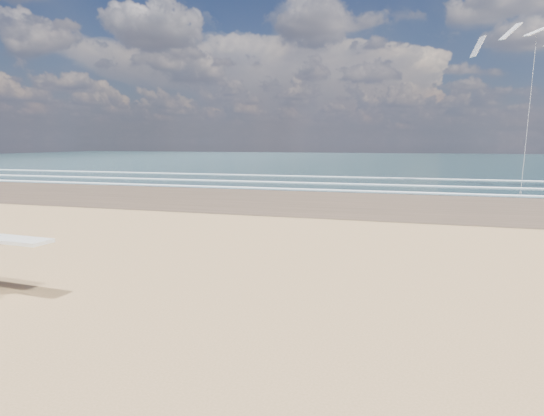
% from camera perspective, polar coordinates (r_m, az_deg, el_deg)
% --- Properties ---
extents(ocean, '(220.00, 100.00, 0.02)m').
position_cam_1_polar(ocean, '(79.08, 25.87, 4.90)').
color(ocean, '#183134').
rests_on(ocean, ground).
extents(kite_1, '(6.80, 4.85, 11.03)m').
position_cam_1_polar(kite_1, '(33.91, 28.25, 12.85)').
color(kite_1, slate).
rests_on(kite_1, ground).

